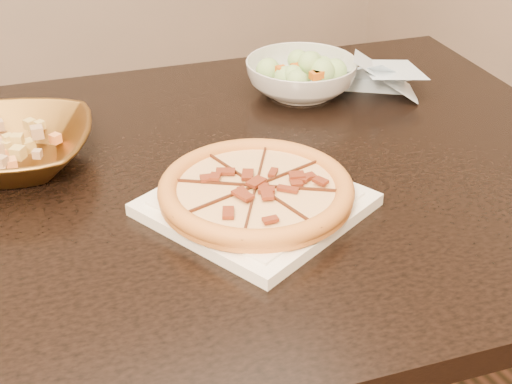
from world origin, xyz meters
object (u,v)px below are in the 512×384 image
Objects in this scene: bronze_bowl at (9,149)px; plate at (256,204)px; pizza at (256,190)px; dining_table at (168,232)px; salad_bowl at (301,77)px.

plate is at bearing -44.33° from bronze_bowl.
bronze_bowl is at bearing 135.67° from pizza.
salad_bowl reaches higher than dining_table.
plate is (0.09, -0.14, 0.11)m from dining_table.
salad_bowl is (0.26, 0.34, -0.00)m from pizza.
plate is 0.43m from salad_bowl.
pizza reaches higher than dining_table.
pizza is at bearing -127.79° from salad_bowl.
dining_table is at bearing -36.97° from bronze_bowl.
pizza is 1.08× the size of bronze_bowl.
pizza is 0.43m from salad_bowl.
bronze_bowl reaches higher than pizza.
pizza is at bearing -55.70° from dining_table.
plate is at bearing -55.69° from dining_table.
salad_bowl is at bearing 29.86° from dining_table.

